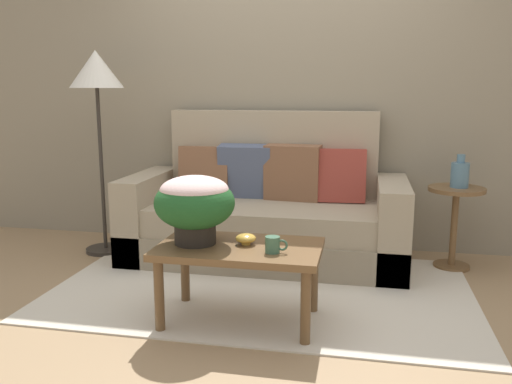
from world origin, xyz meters
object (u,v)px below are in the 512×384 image
at_px(floor_lamp, 97,82).
at_px(potted_plant, 195,202).
at_px(coffee_table, 239,257).
at_px(table_vase, 460,174).
at_px(couch, 267,214).
at_px(snack_bowl, 246,239).
at_px(side_table, 455,213).
at_px(coffee_mug, 273,245).

bearing_deg(floor_lamp, potted_plant, -44.02).
relative_size(coffee_table, table_vase, 3.79).
distance_m(couch, table_vase, 1.44).
bearing_deg(snack_bowl, table_vase, 42.44).
height_order(coffee_table, side_table, side_table).
relative_size(potted_plant, coffee_mug, 3.69).
bearing_deg(coffee_table, coffee_mug, -23.82).
bearing_deg(floor_lamp, couch, 5.05).
height_order(floor_lamp, coffee_mug, floor_lamp).
height_order(side_table, snack_bowl, side_table).
relative_size(coffee_mug, snack_bowl, 1.07).
distance_m(potted_plant, table_vase, 2.00).
distance_m(couch, side_table, 1.38).
bearing_deg(floor_lamp, snack_bowl, -36.73).
height_order(couch, table_vase, couch).
height_order(side_table, floor_lamp, floor_lamp).
bearing_deg(potted_plant, coffee_mug, -10.55).
height_order(coffee_mug, snack_bowl, coffee_mug).
bearing_deg(coffee_mug, side_table, 49.60).
height_order(coffee_mug, table_vase, table_vase).
xyz_separation_m(coffee_table, floor_lamp, (-1.37, 1.08, 0.96)).
xyz_separation_m(couch, coffee_mug, (0.27, -1.28, 0.14)).
xyz_separation_m(couch, floor_lamp, (-1.30, -0.12, 1.00)).
relative_size(coffee_table, snack_bowl, 7.93).
bearing_deg(table_vase, snack_bowl, -137.56).
relative_size(floor_lamp, table_vase, 6.66).
xyz_separation_m(potted_plant, coffee_mug, (0.46, -0.08, -0.19)).
distance_m(side_table, table_vase, 0.28).
distance_m(coffee_table, potted_plant, 0.39).
distance_m(floor_lamp, table_vase, 2.78).
distance_m(floor_lamp, snack_bowl, 1.95).
xyz_separation_m(floor_lamp, coffee_mug, (1.58, -1.17, -0.85)).
height_order(couch, coffee_mug, couch).
xyz_separation_m(couch, potted_plant, (-0.18, -1.20, 0.33)).
relative_size(coffee_mug, table_vase, 0.51).
bearing_deg(table_vase, coffee_mug, -130.75).
distance_m(side_table, coffee_mug, 1.71).
bearing_deg(couch, floor_lamp, -174.95).
height_order(snack_bowl, table_vase, table_vase).
bearing_deg(table_vase, couch, -179.08).
distance_m(snack_bowl, table_vase, 1.77).
bearing_deg(couch, coffee_mug, -78.03).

